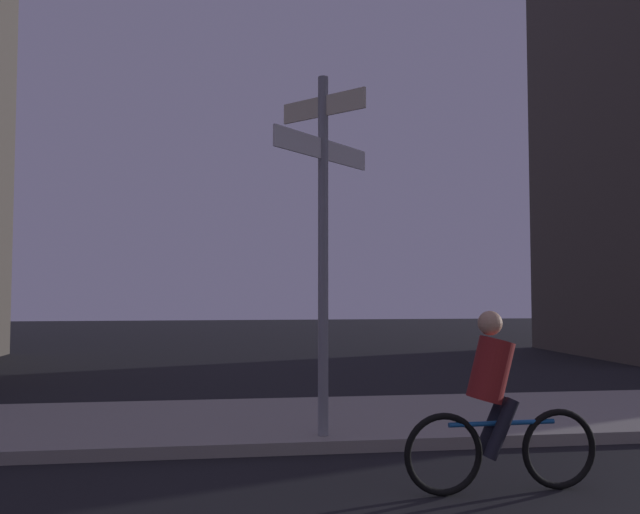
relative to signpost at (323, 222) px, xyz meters
The scene contains 3 objects.
sidewalk_kerb 3.08m from the signpost, 43.25° to the left, with size 40.00×3.02×0.14m, color gray.
signpost is the anchor object (origin of this frame).
cyclist 2.93m from the signpost, 55.40° to the right, with size 1.82×0.34×1.61m.
Camera 1 is at (-2.35, -2.33, 1.77)m, focal length 36.53 mm.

